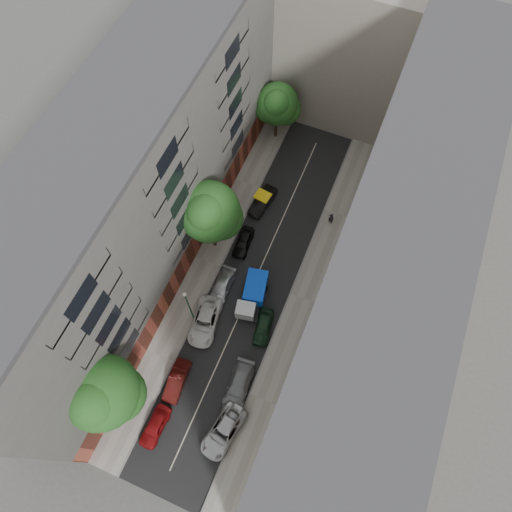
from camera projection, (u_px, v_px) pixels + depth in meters
The scene contains 22 objects.
ground at pixel (255, 280), 48.32m from camera, with size 120.00×120.00×0.00m, color #4C4C49.
road_surface at pixel (255, 280), 48.31m from camera, with size 8.00×44.00×0.02m, color black.
sidewalk_left at pixel (208, 262), 49.16m from camera, with size 3.00×44.00×0.15m, color gray.
sidewalk_right at pixel (304, 299), 47.35m from camera, with size 3.00×44.00×0.15m, color gray.
building_left at pixel (142, 195), 41.11m from camera, with size 8.00×44.00×20.00m, color #4E4B49.
building_right at pixel (378, 281), 37.49m from camera, with size 8.00×44.00×20.00m, color #B5A78D.
building_endcap at pixel (350, 37), 51.37m from camera, with size 18.00×12.00×18.00m, color gray.
tarp_truck at pixel (253, 295), 46.24m from camera, with size 2.93×5.41×2.35m.
car_left_0 at pixel (155, 426), 41.39m from camera, with size 1.61×4.00×1.36m, color maroon.
car_left_1 at pixel (177, 381), 43.12m from camera, with size 1.47×4.22×1.39m, color #48100E.
car_left_2 at pixel (205, 321), 45.58m from camera, with size 2.50×5.43×1.51m, color silver.
car_left_3 at pixel (222, 286), 47.33m from camera, with size 1.79×4.40×1.28m, color #B8B8BD.
car_left_4 at pixel (243, 242), 49.53m from camera, with size 1.58×3.92×1.34m, color black.
car_left_5 at pixel (263, 201), 51.72m from camera, with size 1.53×4.40×1.45m, color black.
car_right_0 at pixel (224, 431), 41.16m from camera, with size 2.43×5.26×1.46m, color #BABBBF.
car_right_1 at pixel (239, 386), 42.90m from camera, with size 2.01×4.95×1.44m, color slate.
car_right_2 at pixel (263, 327), 45.41m from camera, with size 1.61×4.00×1.36m, color black.
tree_near at pixel (103, 394), 36.33m from camera, with size 6.29×6.16×10.50m.
tree_mid at pixel (210, 214), 43.89m from camera, with size 6.25×6.11×10.13m.
tree_far at pixel (278, 106), 51.77m from camera, with size 5.13×4.84×7.92m.
lamp_post at pixel (188, 304), 42.68m from camera, with size 0.36×0.36×6.71m.
pedestrian at pixel (331, 218), 50.41m from camera, with size 0.64×0.42×1.76m, color black.
Camera 1 is at (7.17, -17.09, 44.70)m, focal length 32.00 mm.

